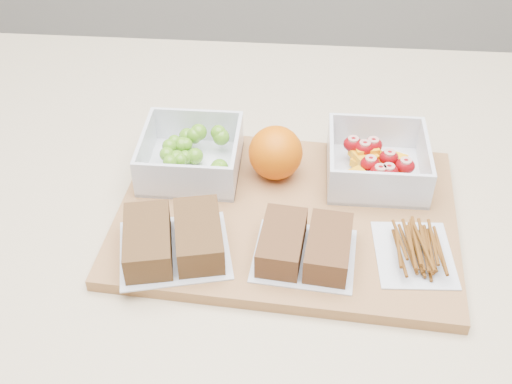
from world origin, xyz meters
TOP-DOWN VIEW (x-y plane):
  - cutting_board at (0.02, -0.02)m, footprint 0.44×0.33m
  - grape_container at (-0.11, 0.06)m, footprint 0.13×0.13m
  - fruit_container at (0.14, 0.06)m, footprint 0.13×0.13m
  - orange at (0.01, 0.05)m, footprint 0.07×0.07m
  - sandwich_bag_left at (-0.10, -0.10)m, footprint 0.15×0.14m
  - sandwich_bag_center at (0.05, -0.09)m, footprint 0.12×0.11m
  - pretzel_bag at (0.18, -0.08)m, footprint 0.09×0.11m

SIDE VIEW (x-z plane):
  - cutting_board at x=0.02m, z-range 0.90..0.92m
  - pretzel_bag at x=0.18m, z-range 0.92..0.94m
  - sandwich_bag_center at x=0.05m, z-range 0.92..0.95m
  - sandwich_bag_left at x=-0.10m, z-range 0.92..0.95m
  - fruit_container at x=0.14m, z-range 0.91..0.96m
  - grape_container at x=-0.11m, z-range 0.91..0.97m
  - orange at x=0.01m, z-range 0.92..0.99m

